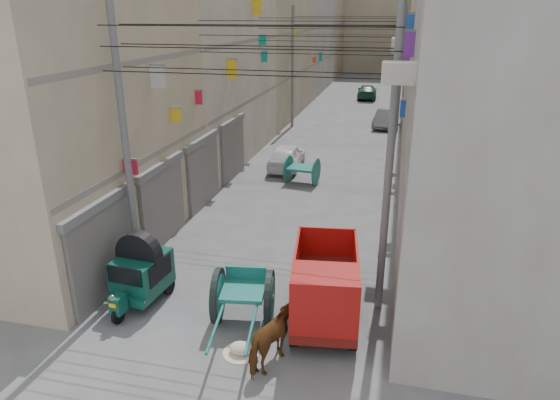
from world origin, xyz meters
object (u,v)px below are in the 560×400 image
(horse, at_px, (276,339))
(distant_car_grey, at_px, (385,118))
(distant_car_white, at_px, (287,156))
(auto_rickshaw, at_px, (141,271))
(second_cart, at_px, (302,169))
(tonga_cart, at_px, (244,296))
(feed_sack, at_px, (241,348))
(mini_truck, at_px, (325,294))
(distant_car_green, at_px, (367,92))

(horse, relative_size, distant_car_grey, 0.45)
(horse, xyz_separation_m, distant_car_white, (-3.18, 15.06, -0.06))
(auto_rickshaw, distance_m, horse, 4.63)
(second_cart, bearing_deg, tonga_cart, -78.88)
(feed_sack, height_order, distant_car_grey, distant_car_grey)
(auto_rickshaw, relative_size, mini_truck, 0.60)
(second_cart, distance_m, distant_car_white, 2.51)
(horse, bearing_deg, feed_sack, 3.00)
(distant_car_green, bearing_deg, mini_truck, 89.55)
(second_cart, height_order, distant_car_white, second_cart)
(mini_truck, height_order, second_cart, mini_truck)
(distant_car_white, bearing_deg, mini_truck, 105.37)
(tonga_cart, bearing_deg, second_cart, 84.89)
(second_cart, distance_m, distant_car_green, 25.51)
(second_cart, distance_m, horse, 13.02)
(distant_car_green, bearing_deg, feed_sack, 86.81)
(tonga_cart, xyz_separation_m, horse, (1.23, -1.49, -0.06))
(tonga_cart, relative_size, second_cart, 2.10)
(horse, height_order, distant_car_green, horse)
(tonga_cart, xyz_separation_m, feed_sack, (0.32, -1.28, -0.62))
(tonga_cart, height_order, distant_car_green, tonga_cart)
(feed_sack, xyz_separation_m, distant_car_grey, (2.27, 26.07, 0.47))
(tonga_cart, height_order, feed_sack, tonga_cart)
(feed_sack, distance_m, horse, 1.09)
(horse, bearing_deg, distant_car_white, -62.22)
(distant_car_grey, distance_m, distant_car_green, 12.28)
(second_cart, bearing_deg, distant_car_green, 95.07)
(feed_sack, height_order, distant_car_green, distant_car_green)
(auto_rickshaw, xyz_separation_m, feed_sack, (3.36, -1.58, -0.80))
(auto_rickshaw, bearing_deg, distant_car_white, 90.43)
(mini_truck, xyz_separation_m, distant_car_white, (-4.03, 13.36, -0.34))
(auto_rickshaw, bearing_deg, distant_car_green, 89.75)
(mini_truck, xyz_separation_m, feed_sack, (-1.76, -1.50, -0.84))
(tonga_cart, bearing_deg, distant_car_white, 89.52)
(auto_rickshaw, height_order, horse, auto_rickshaw)
(distant_car_white, height_order, distant_car_grey, distant_car_white)
(horse, distance_m, distant_car_green, 38.37)
(distant_car_white, bearing_deg, second_cart, 118.30)
(horse, bearing_deg, distant_car_grey, -77.08)
(second_cart, height_order, horse, horse)
(tonga_cart, xyz_separation_m, distant_car_grey, (2.58, 24.79, -0.15))
(tonga_cart, distance_m, mini_truck, 2.10)
(tonga_cart, bearing_deg, horse, -59.19)
(distant_car_grey, bearing_deg, distant_car_white, -105.41)
(second_cart, relative_size, horse, 0.97)
(tonga_cart, bearing_deg, distant_car_green, 80.71)
(second_cart, relative_size, distant_car_white, 0.43)
(auto_rickshaw, xyz_separation_m, distant_car_grey, (5.63, 24.49, -0.33))
(auto_rickshaw, xyz_separation_m, mini_truck, (5.12, -0.08, 0.04))
(distant_car_green, bearing_deg, horse, 88.17)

